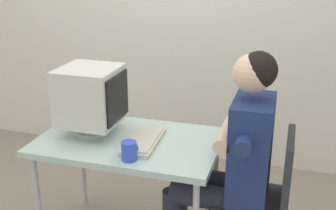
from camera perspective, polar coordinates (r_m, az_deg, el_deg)
desk at (r=2.68m, az=-5.16°, el=-5.70°), size 1.11×0.70×0.74m
crt_monitor at (r=2.69m, az=-10.22°, el=1.17°), size 0.36×0.36×0.43m
keyboard at (r=2.59m, az=-3.22°, el=-4.79°), size 0.19×0.42×0.03m
office_chair at (r=2.60m, az=12.47°, el=-11.59°), size 0.42×0.42×0.89m
person_seated at (r=2.50m, az=8.52°, el=-6.48°), size 0.73×0.58×1.34m
desk_mug at (r=2.38m, az=-5.18°, el=-6.07°), size 0.09×0.10×0.11m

